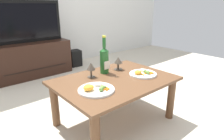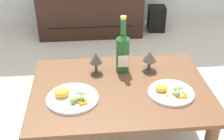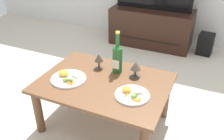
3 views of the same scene
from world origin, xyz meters
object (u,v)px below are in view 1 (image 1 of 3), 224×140
at_px(tv_screen, 26,22).
at_px(floor_speaker, 75,58).
at_px(goblet_right, 118,61).
at_px(wine_bottle, 104,59).
at_px(dinner_plate_right, 143,73).
at_px(dinner_plate_left, 96,89).
at_px(dining_table, 115,87).
at_px(goblet_left, 91,67).
at_px(tv_stand, 31,59).

height_order(tv_screen, floor_speaker, tv_screen).
height_order(tv_screen, goblet_right, tv_screen).
xyz_separation_m(floor_speaker, wine_bottle, (-0.60, -1.60, 0.42)).
xyz_separation_m(tv_screen, floor_speaker, (0.76, -0.01, -0.68)).
distance_m(tv_screen, dinner_plate_right, 1.97).
height_order(wine_bottle, dinner_plate_right, wine_bottle).
relative_size(wine_bottle, dinner_plate_right, 1.40).
relative_size(goblet_right, dinner_plate_right, 0.51).
xyz_separation_m(wine_bottle, dinner_plate_left, (-0.31, -0.28, -0.12)).
distance_m(dining_table, goblet_right, 0.31).
xyz_separation_m(goblet_left, dinner_plate_right, (0.40, -0.27, -0.08)).
xyz_separation_m(wine_bottle, goblet_left, (-0.17, -0.02, -0.04)).
xyz_separation_m(dining_table, dinner_plate_right, (0.27, -0.09, 0.09)).
bearing_deg(wine_bottle, goblet_left, -174.73).
xyz_separation_m(dining_table, wine_bottle, (0.03, 0.19, 0.21)).
xyz_separation_m(dining_table, floor_speaker, (0.64, 1.79, -0.21)).
distance_m(goblet_left, dinner_plate_right, 0.49).
distance_m(tv_stand, goblet_left, 1.65).
bearing_deg(wine_bottle, tv_screen, 95.68).
distance_m(wine_bottle, dinner_plate_left, 0.44).
xyz_separation_m(dining_table, tv_screen, (-0.13, 1.80, 0.47)).
height_order(tv_stand, wine_bottle, wine_bottle).
bearing_deg(dinner_plate_left, dinner_plate_right, -0.06).
bearing_deg(goblet_left, goblet_right, -0.00).
xyz_separation_m(floor_speaker, dinner_plate_right, (-0.37, -1.88, 0.30)).
bearing_deg(dinner_plate_left, tv_stand, 85.45).
height_order(dining_table, tv_stand, tv_stand).
distance_m(dining_table, dinner_plate_left, 0.30).
bearing_deg(tv_stand, goblet_right, -78.67).
relative_size(goblet_left, dinner_plate_left, 0.49).
relative_size(goblet_left, goblet_right, 1.06).
relative_size(floor_speaker, goblet_right, 2.19).
xyz_separation_m(floor_speaker, goblet_right, (-0.44, -1.61, 0.37)).
relative_size(tv_stand, tv_screen, 1.09).
bearing_deg(dinner_plate_left, dining_table, 18.23).
distance_m(floor_speaker, dinner_plate_right, 1.94).
relative_size(tv_screen, goblet_left, 7.55).
relative_size(dinner_plate_left, dinner_plate_right, 1.11).
bearing_deg(dinner_plate_left, floor_speaker, 64.09).
bearing_deg(dinner_plate_right, floor_speaker, 79.00).
height_order(goblet_left, dinner_plate_right, goblet_left).
distance_m(tv_screen, dinner_plate_left, 1.93).
bearing_deg(wine_bottle, goblet_right, -5.27).
relative_size(floor_speaker, dinner_plate_left, 1.01).
height_order(tv_screen, dinner_plate_left, tv_screen).
bearing_deg(goblet_right, dinner_plate_left, -150.89).
relative_size(wine_bottle, goblet_right, 2.75).
relative_size(tv_screen, wine_bottle, 2.90).
xyz_separation_m(tv_screen, dinner_plate_left, (-0.15, -1.89, -0.38)).
bearing_deg(tv_screen, tv_stand, 90.00).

